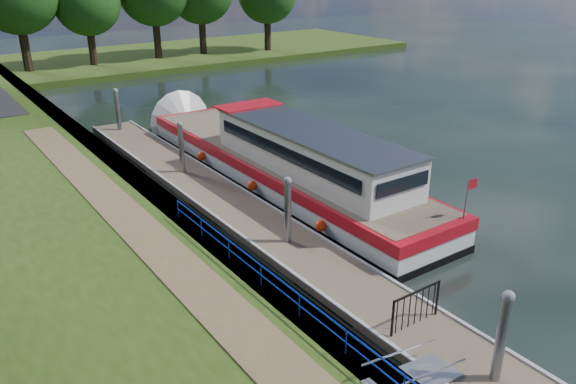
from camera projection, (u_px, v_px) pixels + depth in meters
ground at (476, 380)px, 14.52m from camera, size 160.00×160.00×0.00m
bank_edge at (154, 200)px, 24.37m from camera, size 1.10×90.00×0.78m
far_bank at (147, 58)px, 60.10m from camera, size 60.00×18.00×0.60m
footpath at (184, 272)px, 17.94m from camera, size 1.60×40.00×0.05m
blue_fence at (322, 317)px, 14.83m from camera, size 0.04×18.04×0.72m
pontoon at (228, 206)px, 24.29m from camera, size 2.50×30.00×0.56m
mooring_piles at (227, 182)px, 23.87m from camera, size 0.30×27.30×3.55m
gangway at (413, 378)px, 13.68m from camera, size 2.58×1.00×0.92m
gate_panel at (416, 303)px, 15.74m from camera, size 1.85×0.05×1.15m
barge at (274, 159)px, 27.22m from camera, size 4.36×21.15×4.78m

